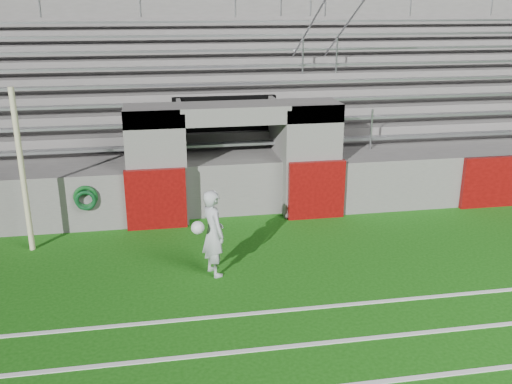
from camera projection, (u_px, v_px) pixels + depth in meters
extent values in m
plane|color=#15540E|center=(263.00, 283.00, 10.12)|extent=(90.00, 90.00, 0.00)
cylinder|color=beige|center=(22.00, 172.00, 10.98)|extent=(0.11, 0.11, 3.26)
cube|color=white|center=(288.00, 346.00, 8.25)|extent=(28.00, 0.09, 0.01)
cube|color=white|center=(274.00, 311.00, 9.18)|extent=(28.00, 0.09, 0.01)
cube|color=#605D5B|center=(154.00, 165.00, 12.67)|extent=(1.20, 1.00, 2.60)
cube|color=#605D5B|center=(311.00, 157.00, 13.27)|extent=(1.20, 1.00, 2.60)
cube|color=black|center=(225.00, 145.00, 14.57)|extent=(2.60, 0.20, 2.50)
cube|color=#605D5B|center=(182.00, 158.00, 13.36)|extent=(0.10, 2.20, 2.50)
cube|color=#605D5B|center=(278.00, 154.00, 13.74)|extent=(0.10, 2.20, 2.50)
cube|color=#605D5B|center=(234.00, 113.00, 12.62)|extent=(4.80, 1.00, 0.40)
cube|color=#605D5B|center=(216.00, 131.00, 16.61)|extent=(26.00, 8.00, 0.20)
cube|color=#605D5B|center=(217.00, 152.00, 16.81)|extent=(26.00, 8.00, 1.05)
cube|color=#560707|center=(156.00, 199.00, 12.36)|extent=(1.30, 0.15, 1.35)
cube|color=#560707|center=(316.00, 190.00, 12.95)|extent=(1.30, 0.15, 1.35)
cube|color=#560707|center=(504.00, 181.00, 13.74)|extent=(2.20, 0.15, 1.25)
cube|color=gray|center=(229.00, 144.00, 13.78)|extent=(23.00, 0.28, 0.06)
cube|color=#605D5B|center=(225.00, 137.00, 14.58)|extent=(24.00, 0.75, 0.38)
cube|color=gray|center=(225.00, 122.00, 14.36)|extent=(23.00, 0.28, 0.06)
cube|color=#605D5B|center=(221.00, 124.00, 15.22)|extent=(24.00, 0.75, 0.76)
cube|color=gray|center=(221.00, 102.00, 14.94)|extent=(23.00, 0.28, 0.06)
cube|color=#605D5B|center=(218.00, 112.00, 15.86)|extent=(24.00, 0.75, 1.14)
cube|color=gray|center=(218.00, 84.00, 15.52)|extent=(23.00, 0.28, 0.06)
cube|color=#605D5B|center=(215.00, 101.00, 16.50)|extent=(24.00, 0.75, 1.52)
cube|color=gray|center=(214.00, 67.00, 16.10)|extent=(23.00, 0.28, 0.06)
cube|color=#605D5B|center=(212.00, 90.00, 17.14)|extent=(24.00, 0.75, 1.90)
cube|color=gray|center=(211.00, 51.00, 16.67)|extent=(23.00, 0.28, 0.06)
cube|color=#605D5B|center=(209.00, 81.00, 17.78)|extent=(24.00, 0.75, 2.28)
cube|color=gray|center=(208.00, 36.00, 17.25)|extent=(23.00, 0.28, 0.06)
cube|color=#605D5B|center=(207.00, 72.00, 18.42)|extent=(24.00, 0.75, 2.66)
cube|color=gray|center=(206.00, 22.00, 17.83)|extent=(23.00, 0.28, 0.06)
cube|color=#605D5B|center=(205.00, 67.00, 19.03)|extent=(26.00, 0.60, 5.29)
cylinder|color=#A5A8AD|center=(332.00, 131.00, 13.85)|extent=(0.05, 0.05, 1.00)
cylinder|color=#A5A8AD|center=(303.00, 56.00, 16.16)|extent=(0.05, 0.05, 1.00)
cylinder|color=#A5A8AD|center=(281.00, 0.00, 18.48)|extent=(0.05, 0.05, 1.00)
cylinder|color=#A5A8AD|center=(303.00, 38.00, 16.00)|extent=(0.05, 6.02, 3.08)
cylinder|color=#A5A8AD|center=(371.00, 130.00, 14.01)|extent=(0.05, 0.05, 1.00)
cylinder|color=#A5A8AD|center=(337.00, 55.00, 16.33)|extent=(0.05, 0.05, 1.00)
cylinder|color=#A5A8AD|center=(311.00, 0.00, 18.64)|extent=(0.05, 0.05, 1.00)
cylinder|color=#A5A8AD|center=(337.00, 37.00, 16.17)|extent=(0.05, 6.02, 3.08)
imported|color=#B0B5BA|center=(213.00, 233.00, 10.22)|extent=(0.57, 0.69, 1.61)
sphere|color=white|center=(198.00, 228.00, 9.92)|extent=(0.23, 0.23, 0.23)
torus|color=#0E4619|center=(86.00, 197.00, 12.07)|extent=(0.51, 0.10, 0.51)
torus|color=#0C3C1A|center=(86.00, 201.00, 12.05)|extent=(0.45, 0.09, 0.45)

